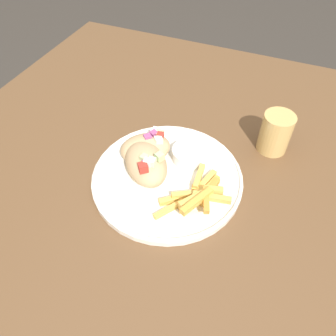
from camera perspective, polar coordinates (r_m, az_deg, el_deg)
The scene contains 8 objects.
ground_plane at distance 1.38m, azimuth 1.43°, elevation -23.72°, with size 10.00×10.00×0.00m, color #38332D.
table at distance 0.76m, azimuth 2.40°, elevation -6.92°, with size 1.21×1.21×0.77m.
plate at distance 0.70m, azimuth 0.00°, elevation -1.35°, with size 0.32×0.32×0.02m.
pita_sandwich_near at distance 0.67m, azimuth -3.85°, elevation 0.79°, with size 0.14×0.15×0.07m.
pita_sandwich_far at distance 0.71m, azimuth -3.86°, elevation 3.55°, with size 0.13×0.13×0.06m.
fries_pile at distance 0.64m, azimuth 5.20°, elevation -4.58°, with size 0.13×0.16×0.04m.
sauce_ramekin at distance 0.71m, azimuth 3.59°, elevation 2.50°, with size 0.07×0.07×0.03m.
water_glass at distance 0.78m, azimuth 18.14°, elevation 5.60°, with size 0.07×0.07×0.09m.
Camera 1 is at (0.14, -0.42, 1.31)m, focal length 35.00 mm.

